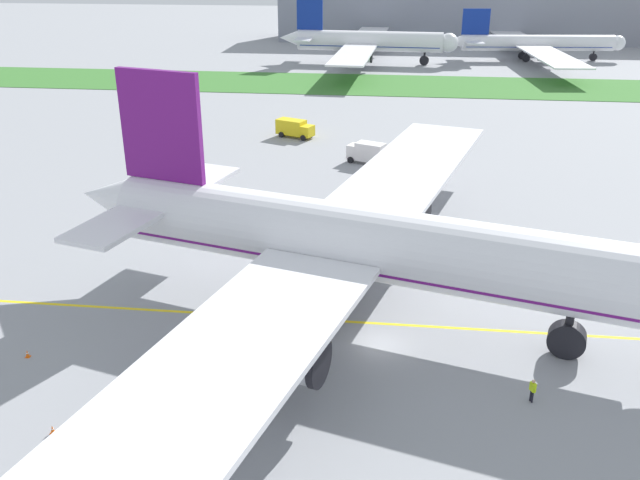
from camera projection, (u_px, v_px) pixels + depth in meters
name	position (u px, v px, depth m)	size (l,w,h in m)	color
ground_plane	(379.00, 344.00, 52.19)	(600.00, 600.00, 0.00)	gray
apron_taxi_line	(380.00, 324.00, 55.05)	(280.00, 0.36, 0.01)	yellow
grass_median_strip	(397.00, 85.00, 146.86)	(320.00, 24.00, 0.10)	#38722D
airliner_foreground	(352.00, 243.00, 54.11)	(51.55, 81.85, 18.78)	white
ground_crew_wingwalker_port	(533.00, 388.00, 45.29)	(0.42, 0.57, 1.73)	black
ground_crew_marshaller_front	(223.00, 297.00, 56.95)	(0.52, 0.47, 1.74)	black
traffic_cone_port_wing	(27.00, 354.00, 50.51)	(0.36, 0.36, 0.58)	#F2590C
traffic_cone_starboard_wing	(53.00, 430.00, 42.64)	(0.36, 0.36, 0.58)	#F2590C
service_truck_baggage_loader	(295.00, 128.00, 107.16)	(6.38, 4.43, 2.74)	yellow
service_truck_fuel_bowser	(366.00, 152.00, 94.47)	(5.61, 4.03, 2.94)	white
parked_airliner_far_left	(367.00, 42.00, 171.16)	(44.99, 70.61, 15.89)	white
parked_airliner_far_centre	(534.00, 43.00, 175.88)	(45.73, 74.27, 12.88)	white
terminal_building	(491.00, 11.00, 209.23)	(128.89, 20.00, 18.00)	gray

